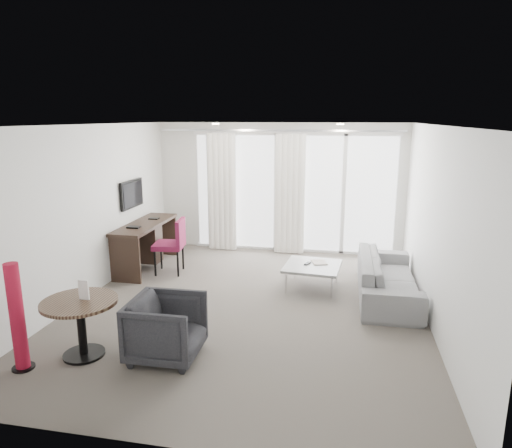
% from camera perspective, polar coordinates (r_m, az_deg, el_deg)
% --- Properties ---
extents(floor, '(5.00, 6.00, 0.00)m').
position_cam_1_polar(floor, '(6.79, -0.99, -10.22)').
color(floor, '#59524A').
rests_on(floor, ground).
extents(ceiling, '(5.00, 6.00, 0.00)m').
position_cam_1_polar(ceiling, '(6.23, -1.09, 12.28)').
color(ceiling, white).
rests_on(ceiling, ground).
extents(wall_left, '(0.00, 6.00, 2.60)m').
position_cam_1_polar(wall_left, '(7.32, -20.55, 1.33)').
color(wall_left, silver).
rests_on(wall_left, ground).
extents(wall_right, '(0.00, 6.00, 2.60)m').
position_cam_1_polar(wall_right, '(6.36, 21.56, -0.45)').
color(wall_right, silver).
rests_on(wall_right, ground).
extents(wall_front, '(5.00, 0.00, 2.60)m').
position_cam_1_polar(wall_front, '(3.64, -11.14, -9.71)').
color(wall_front, silver).
rests_on(wall_front, ground).
extents(window_panel, '(4.00, 0.02, 2.38)m').
position_cam_1_polar(window_panel, '(9.25, 4.68, 3.84)').
color(window_panel, white).
rests_on(window_panel, ground).
extents(window_frame, '(4.10, 0.06, 2.44)m').
position_cam_1_polar(window_frame, '(9.24, 4.67, 3.82)').
color(window_frame, white).
rests_on(window_frame, ground).
extents(curtain_left, '(0.60, 0.20, 2.38)m').
position_cam_1_polar(curtain_left, '(9.37, -4.30, 3.96)').
color(curtain_left, white).
rests_on(curtain_left, ground).
extents(curtain_right, '(0.60, 0.20, 2.38)m').
position_cam_1_polar(curtain_right, '(9.10, 4.25, 3.69)').
color(curtain_right, white).
rests_on(curtain_right, ground).
extents(curtain_track, '(4.80, 0.04, 0.04)m').
position_cam_1_polar(curtain_track, '(9.01, 2.78, 11.61)').
color(curtain_track, '#B2B2B7').
rests_on(curtain_track, ceiling).
extents(downlight_a, '(0.12, 0.12, 0.02)m').
position_cam_1_polar(downlight_a, '(8.00, -5.07, 12.37)').
color(downlight_a, '#FFE0B2').
rests_on(downlight_a, ceiling).
extents(downlight_b, '(0.12, 0.12, 0.02)m').
position_cam_1_polar(downlight_b, '(7.69, 10.50, 12.17)').
color(downlight_b, '#FFE0B2').
rests_on(downlight_b, ceiling).
extents(desk, '(0.55, 1.78, 0.83)m').
position_cam_1_polar(desk, '(8.58, -13.56, -2.61)').
color(desk, black).
rests_on(desk, floor).
extents(tv, '(0.05, 0.80, 0.50)m').
position_cam_1_polar(tv, '(8.54, -15.28, 3.64)').
color(tv, black).
rests_on(tv, wall_left).
extents(desk_chair, '(0.59, 0.56, 0.98)m').
position_cam_1_polar(desk_chair, '(8.18, -10.85, -2.72)').
color(desk_chair, maroon).
rests_on(desk_chair, floor).
extents(round_table, '(1.03, 1.03, 0.68)m').
position_cam_1_polar(round_table, '(5.72, -20.95, -12.08)').
color(round_table, '#3F2D1F').
rests_on(round_table, floor).
extents(menu_card, '(0.13, 0.03, 0.23)m').
position_cam_1_polar(menu_card, '(5.59, -20.67, -8.44)').
color(menu_card, white).
rests_on(menu_card, round_table).
extents(red_lamp, '(0.25, 0.25, 1.21)m').
position_cam_1_polar(red_lamp, '(5.62, -27.69, -10.29)').
color(red_lamp, maroon).
rests_on(red_lamp, floor).
extents(tub_armchair, '(0.81, 0.78, 0.72)m').
position_cam_1_polar(tub_armchair, '(5.42, -11.14, -12.65)').
color(tub_armchair, black).
rests_on(tub_armchair, floor).
extents(coffee_table, '(0.94, 0.94, 0.39)m').
position_cam_1_polar(coffee_table, '(7.46, 7.03, -6.52)').
color(coffee_table, gray).
rests_on(coffee_table, floor).
extents(remote, '(0.11, 0.17, 0.02)m').
position_cam_1_polar(remote, '(7.44, 6.42, -5.21)').
color(remote, black).
rests_on(remote, coffee_table).
extents(magazine, '(0.29, 0.33, 0.02)m').
position_cam_1_polar(magazine, '(7.54, 7.88, -5.01)').
color(magazine, gray).
rests_on(magazine, coffee_table).
extents(sofa, '(0.85, 2.17, 0.63)m').
position_cam_1_polar(sofa, '(7.30, 16.15, -6.38)').
color(sofa, slate).
rests_on(sofa, floor).
extents(terrace_slab, '(5.60, 3.00, 0.12)m').
position_cam_1_polar(terrace_slab, '(10.99, 5.46, -1.39)').
color(terrace_slab, '#4D4D50').
rests_on(terrace_slab, ground).
extents(rattan_chair_a, '(0.77, 0.77, 0.91)m').
position_cam_1_polar(rattan_chair_a, '(10.61, 6.55, 0.90)').
color(rattan_chair_a, brown).
rests_on(rattan_chair_a, terrace_slab).
extents(rattan_chair_b, '(0.66, 0.66, 0.87)m').
position_cam_1_polar(rattan_chair_b, '(10.55, 15.39, 0.34)').
color(rattan_chair_b, brown).
rests_on(rattan_chair_b, terrace_slab).
extents(rattan_table, '(0.50, 0.50, 0.45)m').
position_cam_1_polar(rattan_table, '(10.29, 10.61, -0.92)').
color(rattan_table, brown).
rests_on(rattan_table, terrace_slab).
extents(balustrade, '(5.50, 0.06, 1.05)m').
position_cam_1_polar(balustrade, '(12.28, 6.20, 2.82)').
color(balustrade, '#B2B2B7').
rests_on(balustrade, terrace_slab).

